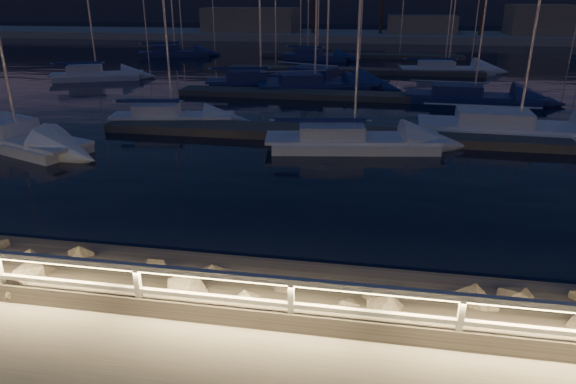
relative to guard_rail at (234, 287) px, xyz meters
name	(u,v)px	position (x,y,z in m)	size (l,w,h in m)	color
ground	(239,322)	(0.07, 0.00, -0.77)	(400.00, 400.00, 0.00)	#ADA79C
harbor_water	(347,90)	(0.07, 31.22, -1.74)	(400.00, 440.00, 0.60)	black
guard_rail	(234,287)	(0.00, 0.00, 0.00)	(44.11, 0.12, 1.06)	silver
floating_docks	(349,80)	(0.07, 32.50, -1.17)	(22.00, 36.00, 0.40)	#5F564E
far_shore	(366,33)	(-0.06, 74.05, -0.48)	(160.00, 14.00, 5.20)	#ADA79C
sailboat_a	(169,116)	(-8.41, 17.26, -0.97)	(6.56, 3.04, 10.85)	silver
sailboat_b	(15,136)	(-13.65, 12.08, -0.93)	(7.99, 4.81, 13.21)	silver
sailboat_c	(349,139)	(1.24, 14.27, -0.96)	(8.04, 3.52, 13.20)	silver
sailboat_d	(513,127)	(8.90, 17.82, -0.92)	(9.52, 3.27, 15.87)	silver
sailboat_e	(95,74)	(-20.11, 30.43, -0.94)	(7.25, 4.52, 12.08)	silver
sailboat_f	(258,81)	(-6.39, 29.20, -0.93)	(8.25, 4.00, 13.55)	navy
sailboat_g	(324,79)	(-1.76, 31.09, -0.91)	(9.36, 5.68, 15.41)	navy
sailboat_h	(470,96)	(8.12, 26.03, -0.96)	(8.50, 3.07, 14.10)	navy
sailboat_i	(173,52)	(-20.13, 47.05, -0.91)	(7.90, 5.15, 13.24)	navy
sailboat_j	(312,85)	(-2.30, 28.43, -0.92)	(8.32, 4.79, 13.71)	navy
sailboat_l	(445,69)	(7.98, 39.08, -0.97)	(8.25, 3.35, 13.57)	silver
sailboat_n	(316,56)	(-4.33, 46.90, -0.95)	(7.58, 3.53, 12.48)	navy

